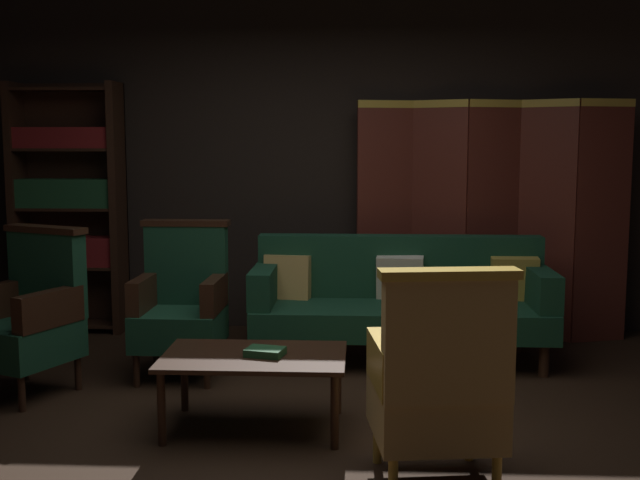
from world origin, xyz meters
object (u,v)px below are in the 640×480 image
Objects in this scene: bookshelf at (69,205)px; armchair_wing_right at (182,304)px; velvet_couch at (400,297)px; book_green_cloth at (265,352)px; armchair_wing_left at (29,316)px; armchair_gilt_accent at (438,383)px; folding_screen at (492,216)px; coffee_table at (254,363)px.

armchair_wing_right is at bearing -45.32° from bookshelf.
velvet_couch is 1.70m from book_green_cloth.
armchair_wing_left is at bearing -154.08° from armchair_wing_right.
folding_screen is at bearing 76.38° from armchair_gilt_accent.
folding_screen is at bearing 26.87° from armchair_wing_left.
bookshelf reaches higher than armchair_wing_left.
velvet_couch is 2.17m from armchair_gilt_accent.
armchair_wing_left is (-3.12, -1.58, -0.50)m from folding_screen.
folding_screen reaches higher than coffee_table.
bookshelf is at bearing 101.62° from armchair_wing_left.
armchair_gilt_accent is 1.10m from book_green_cloth.
velvet_couch is at bearing 17.86° from armchair_wing_right.
book_green_cloth reaches higher than coffee_table.
armchair_gilt_accent is at bearing -88.32° from velvet_couch.
bookshelf reaches higher than velvet_couch.
velvet_couch is 2.04× the size of armchair_wing_right.
book_green_cloth is at bearing -49.66° from bookshelf.
bookshelf reaches higher than coffee_table.
bookshelf is 2.99m from book_green_cloth.
bookshelf is 10.24× the size of book_green_cloth.
armchair_wing_left and armchair_wing_right have the same top height.
book_green_cloth is (-0.81, -1.49, -0.01)m from velvet_couch.
folding_screen is 3.53m from armchair_wing_left.
armchair_wing_left is 1.00× the size of armchair_wing_right.
book_green_cloth is at bearing -125.75° from folding_screen.
armchair_gilt_accent and armchair_wing_right have the same top height.
armchair_gilt_accent is (0.06, -2.17, 0.04)m from velvet_couch.
velvet_couch is at bearing -138.15° from folding_screen.
armchair_wing_right is (1.21, -1.22, -0.56)m from bookshelf.
velvet_couch is at bearing -15.31° from bookshelf.
folding_screen reaches higher than book_green_cloth.
armchair_gilt_accent is at bearing -47.32° from armchair_wing_right.
bookshelf is at bearing 130.34° from book_green_cloth.
armchair_gilt_accent is 1.00× the size of armchair_wing_left.
bookshelf is at bearing 134.68° from armchair_wing_right.
coffee_table is 0.96× the size of armchair_gilt_accent.
armchair_wing_right is at bearing 132.68° from armchair_gilt_accent.
armchair_wing_left is (-2.36, -0.90, 0.04)m from velvet_couch.
velvet_couch is 1.71m from coffee_table.
folding_screen reaches higher than armchair_wing_right.
coffee_table is (-1.62, -2.15, -0.61)m from folding_screen.
armchair_wing_right is at bearing 122.25° from coffee_table.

